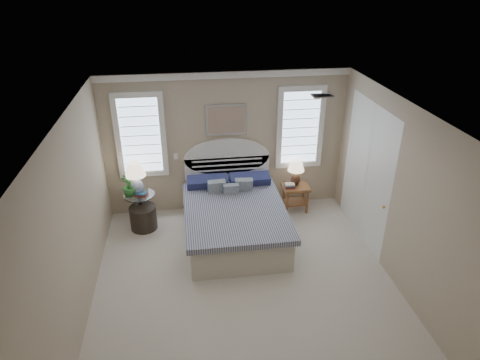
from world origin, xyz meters
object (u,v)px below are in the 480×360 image
at_px(nightstand_right, 295,193).
at_px(lamp_right, 296,170).
at_px(bed, 234,216).
at_px(floor_pot, 143,218).
at_px(side_table_left, 140,206).
at_px(lamp_left, 135,175).

distance_m(nightstand_right, lamp_right, 0.46).
bearing_deg(bed, lamp_right, 30.52).
bearing_deg(floor_pot, bed, -15.83).
xyz_separation_m(nightstand_right, floor_pot, (-2.91, -0.24, -0.17)).
bearing_deg(lamp_right, floor_pot, -173.88).
distance_m(side_table_left, lamp_right, 2.99).
relative_size(side_table_left, lamp_left, 1.04).
bearing_deg(lamp_left, nightstand_right, 0.77).
bearing_deg(side_table_left, lamp_right, 3.38).
xyz_separation_m(floor_pot, lamp_left, (-0.07, 0.20, 0.78)).
distance_m(bed, floor_pot, 1.68).
xyz_separation_m(nightstand_right, lamp_right, (0.00, 0.07, 0.46)).
relative_size(bed, lamp_left, 3.75).
distance_m(side_table_left, floor_pot, 0.22).
bearing_deg(bed, lamp_left, 158.75).
bearing_deg(bed, nightstand_right, 28.03).
height_order(bed, floor_pot, bed).
bearing_deg(floor_pot, nightstand_right, 4.67).
bearing_deg(lamp_left, floor_pot, -69.69).
relative_size(bed, nightstand_right, 4.29).
bearing_deg(lamp_right, nightstand_right, -90.46).
xyz_separation_m(bed, side_table_left, (-1.65, 0.59, 0.00)).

